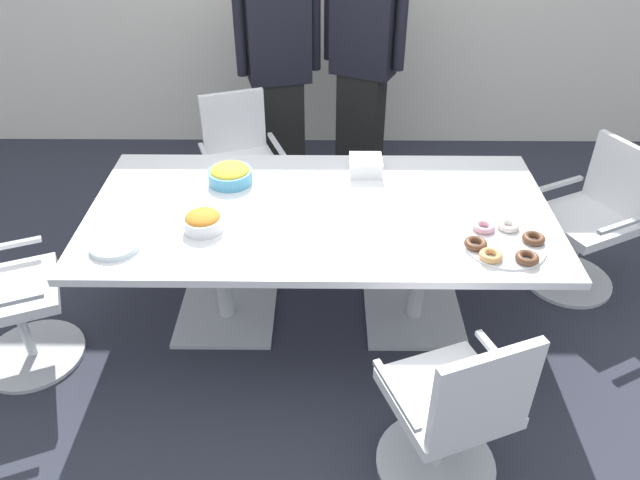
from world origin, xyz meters
TOP-DOWN VIEW (x-y plane):
  - ground_plane at (0.00, 0.00)m, footprint 10.00×10.00m
  - conference_table at (0.00, 0.00)m, footprint 2.40×1.20m
  - office_chair_0 at (-0.55, 1.04)m, footprint 0.69×0.69m
  - office_chair_1 at (-1.61, -0.36)m, footprint 0.70×0.70m
  - office_chair_2 at (0.55, -1.04)m, footprint 0.70×0.70m
  - office_chair_3 at (1.61, 0.36)m, footprint 0.72×0.72m
  - person_standing_0 at (-0.31, 1.62)m, footprint 0.61×0.32m
  - person_standing_1 at (0.29, 1.62)m, footprint 0.59×0.39m
  - snack_bowl_chips_yellow at (-0.50, 0.27)m, footprint 0.24×0.24m
  - snack_bowl_chips_orange at (-0.57, -0.20)m, footprint 0.20×0.20m
  - donut_platter at (0.87, -0.32)m, footprint 0.39×0.38m
  - plate_stack at (-0.96, -0.35)m, footprint 0.24×0.24m
  - napkin_pile at (0.26, 0.39)m, footprint 0.18×0.18m

SIDE VIEW (x-z plane):
  - ground_plane at x=0.00m, z-range -0.01..0.00m
  - office_chair_0 at x=-0.55m, z-range -0.05..0.86m
  - office_chair_1 at x=-1.61m, z-range -0.05..0.86m
  - office_chair_2 at x=0.55m, z-range -0.05..0.86m
  - office_chair_3 at x=1.61m, z-range -0.05..0.86m
  - conference_table at x=0.00m, z-range 0.25..1.00m
  - plate_stack at x=-0.96m, z-range 0.75..0.78m
  - donut_platter at x=0.87m, z-range 0.75..0.79m
  - napkin_pile at x=0.26m, z-range 0.75..0.84m
  - snack_bowl_chips_orange at x=-0.57m, z-range 0.75..0.85m
  - snack_bowl_chips_yellow at x=-0.50m, z-range 0.75..0.86m
  - person_standing_0 at x=-0.31m, z-range 0.04..1.78m
  - person_standing_1 at x=0.29m, z-range 0.05..1.91m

